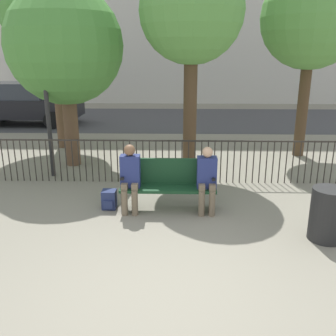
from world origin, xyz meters
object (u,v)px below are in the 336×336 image
(tree_1, at_px, (65,46))
(tree_3, at_px, (312,19))
(tree_0, at_px, (52,10))
(tree_2, at_px, (192,12))
(park_bench, at_px, (168,183))
(trash_bin, at_px, (328,214))
(backpack, at_px, (109,200))
(seated_person_0, at_px, (130,175))
(parked_car_0, at_px, (23,103))
(lamp_post, at_px, (43,65))
(seated_person_1, at_px, (207,177))

(tree_1, relative_size, tree_3, 0.88)
(tree_0, height_order, tree_1, tree_0)
(tree_2, distance_m, tree_3, 3.39)
(park_bench, distance_m, tree_1, 4.40)
(tree_0, bearing_deg, trash_bin, -44.70)
(backpack, relative_size, tree_3, 0.07)
(park_bench, relative_size, tree_3, 0.35)
(seated_person_0, bearing_deg, backpack, 164.41)
(tree_3, height_order, parked_car_0, tree_3)
(tree_2, bearing_deg, lamp_post, -171.13)
(tree_0, bearing_deg, tree_3, -6.25)
(seated_person_1, bearing_deg, trash_bin, -28.97)
(seated_person_0, bearing_deg, parked_car_0, 122.10)
(tree_2, distance_m, lamp_post, 3.36)
(park_bench, height_order, tree_1, tree_1)
(tree_2, relative_size, lamp_post, 1.27)
(tree_2, bearing_deg, backpack, -122.90)
(tree_3, relative_size, parked_car_0, 1.15)
(seated_person_0, height_order, seated_person_1, seated_person_0)
(tree_3, distance_m, parked_car_0, 10.66)
(tree_3, distance_m, trash_bin, 5.91)
(seated_person_0, bearing_deg, trash_bin, -17.44)
(backpack, xyz_separation_m, parked_car_0, (-4.78, 8.17, 0.67))
(seated_person_1, xyz_separation_m, parked_car_0, (-6.54, 8.28, 0.18))
(lamp_post, bearing_deg, park_bench, -34.29)
(tree_1, height_order, tree_3, tree_3)
(tree_0, distance_m, trash_bin, 8.73)
(park_bench, bearing_deg, tree_0, 125.79)
(seated_person_0, bearing_deg, tree_2, 65.80)
(park_bench, bearing_deg, trash_bin, -24.34)
(seated_person_0, xyz_separation_m, tree_1, (-1.81, 2.88, 2.18))
(park_bench, xyz_separation_m, parked_car_0, (-5.86, 8.16, 0.35))
(seated_person_0, height_order, tree_2, tree_2)
(parked_car_0, height_order, trash_bin, parked_car_0)
(seated_person_1, distance_m, backpack, 1.82)
(parked_car_0, bearing_deg, tree_0, -54.45)
(tree_2, xyz_separation_m, lamp_post, (-3.15, -0.49, -1.08))
(backpack, relative_size, tree_0, 0.07)
(seated_person_0, distance_m, tree_3, 6.40)
(seated_person_1, height_order, backpack, seated_person_1)
(seated_person_1, xyz_separation_m, tree_3, (2.82, 3.94, 2.87))
(seated_person_1, distance_m, tree_3, 5.63)
(backpack, xyz_separation_m, tree_2, (1.52, 2.35, 3.37))
(tree_1, bearing_deg, tree_0, 114.23)
(tree_0, relative_size, trash_bin, 6.45)
(park_bench, height_order, tree_2, tree_2)
(tree_0, relative_size, parked_car_0, 1.25)
(backpack, relative_size, tree_2, 0.07)
(seated_person_1, bearing_deg, tree_2, 95.43)
(backpack, height_order, tree_2, tree_2)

